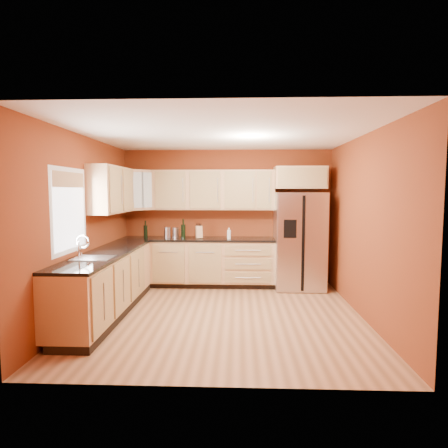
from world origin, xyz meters
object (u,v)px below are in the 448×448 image
at_px(wine_bottle_a, 146,229).
at_px(knife_block, 199,232).
at_px(canister_left, 176,233).
at_px(refrigerator, 299,241).
at_px(soap_dispenser, 229,233).

distance_m(wine_bottle_a, knife_block, 1.03).
bearing_deg(canister_left, wine_bottle_a, 179.89).
bearing_deg(refrigerator, canister_left, 178.31).
xyz_separation_m(canister_left, soap_dispenser, (1.01, -0.08, 0.01)).
relative_size(refrigerator, soap_dispenser, 8.76).
distance_m(canister_left, wine_bottle_a, 0.58).
distance_m(refrigerator, knife_block, 1.87).
xyz_separation_m(canister_left, knife_block, (0.45, -0.05, 0.02)).
xyz_separation_m(refrigerator, soap_dispenser, (-1.30, -0.01, 0.13)).
distance_m(canister_left, soap_dispenser, 1.01).
bearing_deg(knife_block, refrigerator, -18.36).
relative_size(canister_left, soap_dispenser, 0.95).
height_order(wine_bottle_a, soap_dispenser, wine_bottle_a).
xyz_separation_m(wine_bottle_a, knife_block, (1.02, -0.05, -0.05)).
height_order(knife_block, soap_dispenser, knife_block).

